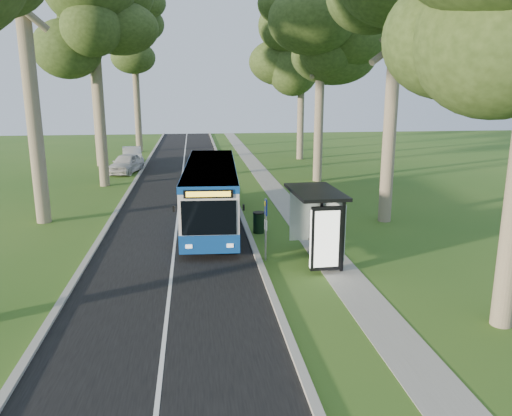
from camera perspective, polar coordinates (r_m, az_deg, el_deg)
The scene contains 17 objects.
ground at distance 20.14m, azimuth 0.49°, elevation -6.57°, with size 120.00×120.00×0.00m, color #2F5A1C.
road at distance 29.58m, azimuth -8.84°, elevation -0.13°, with size 7.00×100.00×0.02m, color black.
kerb_east at distance 29.65m, azimuth -2.07°, elevation 0.16°, with size 0.25×100.00×0.12m, color #9E9B93.
kerb_west at distance 29.89m, azimuth -15.56°, elevation -0.23°, with size 0.25×100.00×0.12m, color #9E9B93.
centre_line at distance 29.57m, azimuth -8.84°, elevation -0.11°, with size 0.12×100.00×0.01m, color white.
footpath at distance 30.07m, azimuth 3.63°, elevation 0.23°, with size 1.50×100.00×0.02m, color gray.
bus at distance 25.83m, azimuth -5.16°, elevation 1.66°, with size 3.08×11.96×3.14m.
bus_stop_sign at distance 20.21m, azimuth 1.13°, elevation -1.64°, with size 0.09×0.37×2.62m.
bus_shelter at distance 19.84m, azimuth 7.52°, elevation -0.66°, with size 1.98×3.50×2.95m.
litter_bin at distance 24.40m, azimuth 0.32°, elevation -1.65°, with size 0.59×0.59×1.04m.
car_white at distance 43.13m, azimuth -14.62°, elevation 4.96°, with size 1.90×4.71×1.61m, color silver.
car_silver at distance 48.01m, azimuth -13.97°, elevation 5.83°, with size 1.69×4.84×1.60m, color #B4B8BD.
tree_west_c at distance 37.62m, azimuth -18.16°, elevation 20.32°, with size 5.20×5.20×15.89m.
tree_west_d at distance 47.73m, azimuth -18.31°, elevation 18.48°, with size 5.20×5.20×15.61m.
tree_west_e at distance 57.33m, azimuth -13.84°, elevation 18.85°, with size 5.20×5.20×17.01m.
tree_east_c at distance 38.11m, azimuth 7.49°, elevation 19.47°, with size 5.20×5.20×14.74m.
tree_east_d at distance 49.99m, azimuth 5.28°, elevation 17.61°, with size 5.20×5.20×14.17m.
Camera 1 is at (-2.52, -18.74, 6.93)m, focal length 35.00 mm.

